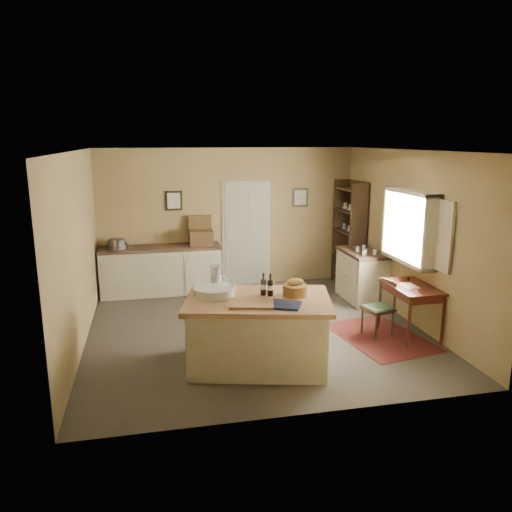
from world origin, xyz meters
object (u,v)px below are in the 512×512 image
Objects in this scene: work_island at (257,330)px; desk_chair at (378,309)px; writing_desk at (411,292)px; sideboard at (161,268)px; right_cabinet at (362,275)px; shelving_unit at (351,234)px.

work_island is 2.50× the size of desk_chair.
writing_desk is at bearing 25.82° from work_island.
sideboard is 2.76× the size of desk_chair.
work_island is 1.84× the size of right_cabinet.
work_island is 0.98× the size of shelving_unit.
sideboard is at bearing 121.38° from work_island.
work_island is at bearing -177.66° from desk_chair.
desk_chair is (1.97, 0.63, -0.07)m from work_island.
desk_chair is at bearing -42.31° from sideboard.
desk_chair is at bearing 168.42° from writing_desk.
sideboard is at bearing 176.29° from shelving_unit.
shelving_unit is (2.59, 3.19, 0.55)m from work_island.
right_cabinet reaches higher than writing_desk.
sideboard is at bearing 140.74° from writing_desk.
shelving_unit is at bearing -3.71° from sideboard.
writing_desk is at bearing -93.32° from shelving_unit.
right_cabinet is at bearing -18.07° from sideboard.
writing_desk is (2.43, 0.53, 0.19)m from work_island.
work_island reaches higher than desk_chair.
writing_desk is 0.48× the size of shelving_unit.
desk_chair is 1.71m from right_cabinet.
work_island is 4.14m from shelving_unit.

